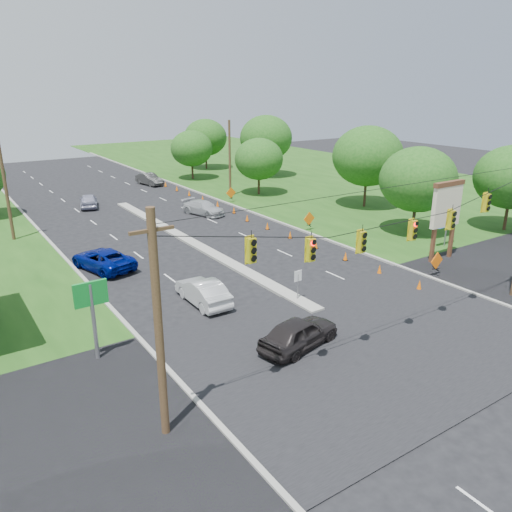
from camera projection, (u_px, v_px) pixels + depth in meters
ground at (367, 340)px, 26.48m from camera, size 160.00×160.00×0.00m
grass_right at (426, 201)px, 57.96m from camera, size 40.00×160.00×0.06m
cross_street at (367, 340)px, 26.48m from camera, size 160.00×14.00×0.02m
curb_left at (43, 236)px, 44.77m from camera, size 0.25×110.00×0.16m
curb_right at (235, 207)px, 55.38m from camera, size 0.25×110.00×0.16m
median at (190, 242)px, 43.00m from camera, size 1.00×34.00×0.18m
median_sign at (298, 279)px, 30.72m from camera, size 0.55×0.06×2.05m
signal_span at (389, 257)px, 24.05m from camera, size 25.60×0.32×9.00m
utility_pole_far_left at (6, 189)px, 42.05m from camera, size 0.28×0.28×9.00m
utility_pole_far_right at (230, 159)px, 59.11m from camera, size 0.28×0.28×9.00m
pylon_sign at (447, 208)px, 37.57m from camera, size 5.90×2.30×6.12m
cone_0 at (419, 285)px, 32.85m from camera, size 0.32×0.32×0.70m
cone_1 at (380, 269)px, 35.60m from camera, size 0.32×0.32×0.70m
cone_2 at (345, 256)px, 38.35m from camera, size 0.32×0.32×0.70m
cone_3 at (316, 245)px, 41.10m from camera, size 0.32×0.32×0.70m
cone_4 at (290, 235)px, 43.86m from camera, size 0.32×0.32×0.70m
cone_5 at (267, 226)px, 46.61m from camera, size 0.32×0.32×0.70m
cone_6 at (247, 218)px, 49.36m from camera, size 0.32×0.32×0.70m
cone_7 at (234, 210)px, 52.43m from camera, size 0.32×0.32×0.70m
cone_8 at (218, 204)px, 55.18m from camera, size 0.32×0.32×0.70m
cone_9 at (203, 198)px, 57.94m from camera, size 0.32×0.32×0.70m
cone_10 at (189, 193)px, 60.69m from camera, size 0.32×0.32×0.70m
cone_11 at (177, 188)px, 63.44m from camera, size 0.32×0.32×0.70m
cone_12 at (165, 184)px, 66.20m from camera, size 0.32×0.32×0.70m
cone_13 at (155, 180)px, 68.95m from camera, size 0.32×0.32×0.70m
work_sign_0 at (437, 262)px, 34.94m from camera, size 1.27×0.58×1.37m
work_sign_1 at (309, 219)px, 45.95m from camera, size 1.27×0.58×1.37m
work_sign_2 at (231, 193)px, 56.96m from camera, size 1.27×0.58×1.37m
tree_7 at (418, 179)px, 43.76m from camera, size 6.72×6.72×7.84m
tree_8 at (368, 156)px, 53.52m from camera, size 7.56×7.56×8.82m
tree_9 at (259, 159)px, 60.21m from camera, size 5.88×5.88×6.86m
tree_10 at (266, 138)px, 71.88m from camera, size 7.56×7.56×8.82m
tree_11 at (205, 138)px, 78.63m from camera, size 6.72×6.72×7.84m
tree_12 at (192, 149)px, 70.17m from camera, size 5.88×5.88×6.86m
black_sedan at (299, 333)px, 25.48m from camera, size 5.10×2.94×1.63m
white_sedan at (203, 291)px, 30.66m from camera, size 1.72×4.79×1.57m
blue_pickup at (103, 259)px, 36.37m from camera, size 3.96×6.06×1.55m
silver_car_far at (204, 208)px, 51.83m from camera, size 3.39×5.35×1.45m
silver_car_oncoming at (89, 201)px, 54.86m from camera, size 2.98×4.81×1.53m
dark_car_receding at (149, 179)px, 67.22m from camera, size 2.47×4.92×1.55m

